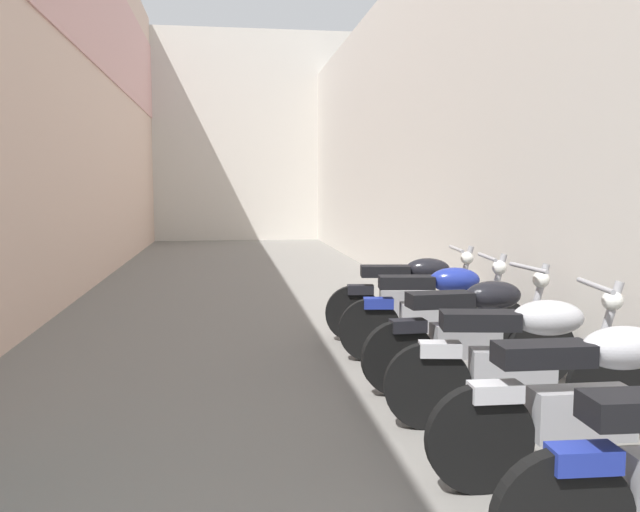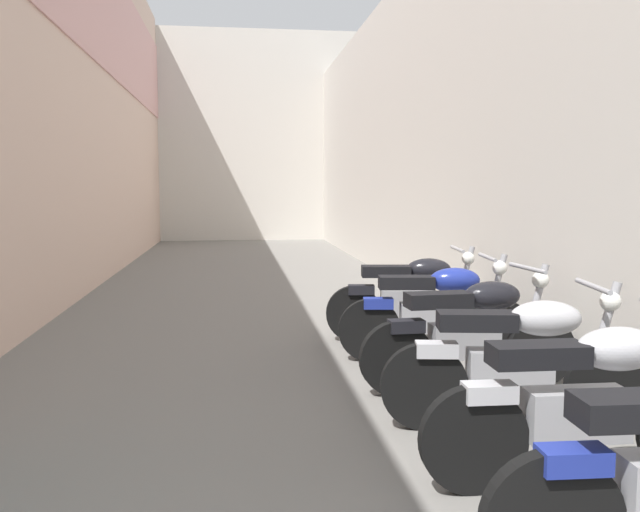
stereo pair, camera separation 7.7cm
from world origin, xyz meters
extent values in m
plane|color=slate|center=(0.00, 8.50, 0.00)|extent=(37.00, 37.00, 0.00)
cube|color=beige|center=(-2.76, 10.50, 3.36)|extent=(0.40, 21.00, 6.73)
cube|color=beige|center=(2.76, 10.50, 2.61)|extent=(0.40, 21.00, 5.21)
cube|color=beige|center=(0.00, 22.00, 3.27)|extent=(8.13, 2.00, 6.55)
cube|color=navy|center=(1.07, 2.54, 0.56)|extent=(0.29, 0.15, 0.10)
cylinder|color=black|center=(0.99, 3.42, 0.30)|extent=(0.60, 0.09, 0.60)
cube|color=#9E9EA3|center=(1.56, 3.41, 0.42)|extent=(0.56, 0.21, 0.28)
ellipsoid|color=#B7B7BC|center=(1.79, 3.40, 0.78)|extent=(0.49, 0.27, 0.24)
cube|color=black|center=(1.33, 3.42, 0.76)|extent=(0.53, 0.23, 0.12)
cube|color=#B7B7BC|center=(1.07, 3.42, 0.56)|extent=(0.28, 0.15, 0.10)
cylinder|color=black|center=(2.23, 4.18, 0.30)|extent=(0.60, 0.18, 0.60)
cylinder|color=black|center=(1.00, 4.38, 0.30)|extent=(0.60, 0.18, 0.60)
cube|color=#9E9EA3|center=(1.56, 4.29, 0.42)|extent=(0.59, 0.29, 0.28)
ellipsoid|color=#B7B7BC|center=(1.79, 4.25, 0.78)|extent=(0.52, 0.34, 0.24)
cube|color=black|center=(1.34, 4.33, 0.76)|extent=(0.55, 0.30, 0.12)
cylinder|color=#9E9EA3|center=(2.16, 4.19, 0.65)|extent=(0.25, 0.10, 0.77)
cylinder|color=#9E9EA3|center=(2.09, 4.20, 1.00)|extent=(0.13, 0.58, 0.04)
sphere|color=silver|center=(2.21, 4.18, 0.90)|extent=(0.14, 0.14, 0.14)
cube|color=#B7B7BC|center=(1.08, 4.37, 0.56)|extent=(0.30, 0.18, 0.10)
cylinder|color=black|center=(2.24, 5.21, 0.30)|extent=(0.60, 0.11, 0.60)
cylinder|color=black|center=(0.99, 5.13, 0.30)|extent=(0.60, 0.11, 0.60)
cube|color=#9E9EA3|center=(1.56, 5.17, 0.42)|extent=(0.57, 0.23, 0.28)
ellipsoid|color=black|center=(1.79, 5.18, 0.78)|extent=(0.49, 0.29, 0.24)
cube|color=black|center=(1.33, 5.15, 0.76)|extent=(0.53, 0.25, 0.12)
cylinder|color=#9E9EA3|center=(2.17, 5.20, 0.65)|extent=(0.25, 0.07, 0.77)
cylinder|color=#9E9EA3|center=(2.10, 5.20, 1.00)|extent=(0.07, 0.58, 0.04)
sphere|color=silver|center=(2.22, 5.21, 0.90)|extent=(0.14, 0.14, 0.14)
cube|color=black|center=(1.07, 5.14, 0.56)|extent=(0.29, 0.16, 0.10)
cylinder|color=black|center=(2.23, 6.03, 0.30)|extent=(0.61, 0.16, 0.60)
cylinder|color=black|center=(0.99, 6.19, 0.30)|extent=(0.61, 0.16, 0.60)
cube|color=#9E9EA3|center=(1.56, 6.12, 0.42)|extent=(0.58, 0.27, 0.28)
ellipsoid|color=navy|center=(1.79, 6.09, 0.78)|extent=(0.51, 0.32, 0.24)
cube|color=black|center=(1.34, 6.15, 0.76)|extent=(0.54, 0.28, 0.12)
cylinder|color=#9E9EA3|center=(2.16, 6.04, 0.65)|extent=(0.25, 0.09, 0.77)
cylinder|color=#9E9EA3|center=(2.10, 6.05, 1.00)|extent=(0.11, 0.58, 0.04)
sphere|color=silver|center=(2.21, 6.03, 0.90)|extent=(0.14, 0.14, 0.14)
cube|color=navy|center=(1.07, 6.18, 0.56)|extent=(0.30, 0.17, 0.10)
cylinder|color=black|center=(2.23, 6.88, 0.30)|extent=(0.61, 0.15, 0.60)
cylinder|color=black|center=(0.99, 7.03, 0.30)|extent=(0.61, 0.15, 0.60)
cube|color=#9E9EA3|center=(1.56, 6.96, 0.42)|extent=(0.58, 0.27, 0.28)
ellipsoid|color=black|center=(1.79, 6.93, 0.78)|extent=(0.51, 0.32, 0.24)
cube|color=black|center=(1.34, 6.99, 0.76)|extent=(0.54, 0.28, 0.12)
cylinder|color=#9E9EA3|center=(2.16, 6.89, 0.65)|extent=(0.25, 0.09, 0.77)
cylinder|color=#9E9EA3|center=(2.10, 6.89, 1.00)|extent=(0.11, 0.58, 0.04)
sphere|color=silver|center=(2.21, 6.88, 0.90)|extent=(0.14, 0.14, 0.14)
cube|color=black|center=(1.07, 7.02, 0.56)|extent=(0.30, 0.17, 0.10)
camera|label=1|loc=(-0.35, 0.16, 1.65)|focal=36.80mm
camera|label=2|loc=(-0.28, 0.15, 1.65)|focal=36.80mm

